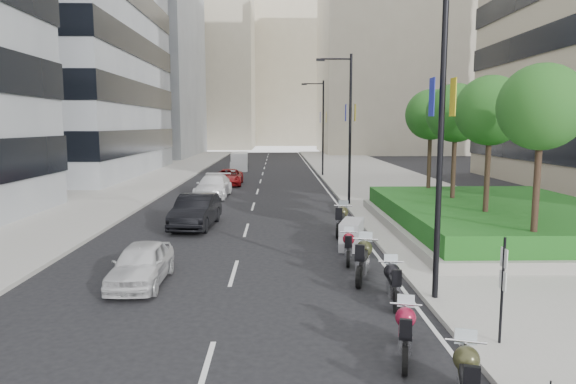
{
  "coord_description": "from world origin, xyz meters",
  "views": [
    {
      "loc": [
        -0.05,
        -12.58,
        4.87
      ],
      "look_at": [
        0.42,
        9.38,
        2.0
      ],
      "focal_mm": 32.0,
      "sensor_mm": 36.0,
      "label": 1
    }
  ],
  "objects_px": {
    "motorcycle_2": "(393,283)",
    "motorcycle_5": "(352,235)",
    "parking_sign": "(503,285)",
    "motorcycle_4": "(349,247)",
    "motorcycle_0": "(467,379)",
    "motorcycle_1": "(405,333)",
    "motorcycle_6": "(341,220)",
    "delivery_van": "(239,162)",
    "car_b": "(196,211)",
    "car_a": "(141,264)",
    "lamp_post_1": "(348,122)",
    "car_d": "(229,177)",
    "lamp_post_2": "(321,123)",
    "motorcycle_3": "(363,259)",
    "lamp_post_0": "(436,118)",
    "car_c": "(213,186)"
  },
  "relations": [
    {
      "from": "lamp_post_1",
      "to": "motorcycle_5",
      "type": "bearing_deg",
      "value": -96.64
    },
    {
      "from": "motorcycle_1",
      "to": "car_a",
      "type": "relative_size",
      "value": 0.54
    },
    {
      "from": "motorcycle_0",
      "to": "motorcycle_5",
      "type": "distance_m",
      "value": 11.66
    },
    {
      "from": "lamp_post_2",
      "to": "motorcycle_4",
      "type": "height_order",
      "value": "lamp_post_2"
    },
    {
      "from": "car_c",
      "to": "car_d",
      "type": "relative_size",
      "value": 1.11
    },
    {
      "from": "parking_sign",
      "to": "motorcycle_4",
      "type": "height_order",
      "value": "parking_sign"
    },
    {
      "from": "motorcycle_3",
      "to": "motorcycle_2",
      "type": "bearing_deg",
      "value": -151.64
    },
    {
      "from": "motorcycle_5",
      "to": "delivery_van",
      "type": "xyz_separation_m",
      "value": [
        -7.02,
        35.71,
        0.33
      ]
    },
    {
      "from": "motorcycle_4",
      "to": "motorcycle_5",
      "type": "bearing_deg",
      "value": -2.75
    },
    {
      "from": "car_b",
      "to": "delivery_van",
      "type": "xyz_separation_m",
      "value": [
        -0.19,
        31.26,
        0.11
      ]
    },
    {
      "from": "motorcycle_3",
      "to": "delivery_van",
      "type": "relative_size",
      "value": 0.51
    },
    {
      "from": "motorcycle_3",
      "to": "motorcycle_4",
      "type": "relative_size",
      "value": 1.18
    },
    {
      "from": "motorcycle_5",
      "to": "motorcycle_3",
      "type": "bearing_deg",
      "value": -167.16
    },
    {
      "from": "motorcycle_5",
      "to": "car_a",
      "type": "distance_m",
      "value": 8.38
    },
    {
      "from": "motorcycle_5",
      "to": "car_a",
      "type": "height_order",
      "value": "car_a"
    },
    {
      "from": "car_b",
      "to": "car_d",
      "type": "bearing_deg",
      "value": 94.17
    },
    {
      "from": "motorcycle_0",
      "to": "motorcycle_1",
      "type": "relative_size",
      "value": 1.03
    },
    {
      "from": "lamp_post_1",
      "to": "car_b",
      "type": "height_order",
      "value": "lamp_post_1"
    },
    {
      "from": "motorcycle_1",
      "to": "motorcycle_5",
      "type": "bearing_deg",
      "value": 12.45
    },
    {
      "from": "motorcycle_1",
      "to": "car_a",
      "type": "distance_m",
      "value": 8.61
    },
    {
      "from": "motorcycle_2",
      "to": "car_a",
      "type": "xyz_separation_m",
      "value": [
        -7.35,
        1.85,
        0.08
      ]
    },
    {
      "from": "lamp_post_0",
      "to": "motorcycle_1",
      "type": "xyz_separation_m",
      "value": [
        -1.51,
        -3.35,
        -4.52
      ]
    },
    {
      "from": "lamp_post_2",
      "to": "motorcycle_3",
      "type": "bearing_deg",
      "value": -92.58
    },
    {
      "from": "motorcycle_5",
      "to": "car_d",
      "type": "relative_size",
      "value": 0.43
    },
    {
      "from": "motorcycle_2",
      "to": "car_c",
      "type": "distance_m",
      "value": 22.36
    },
    {
      "from": "car_c",
      "to": "delivery_van",
      "type": "xyz_separation_m",
      "value": [
        0.24,
        20.92,
        0.14
      ]
    },
    {
      "from": "lamp_post_0",
      "to": "motorcycle_5",
      "type": "relative_size",
      "value": 4.52
    },
    {
      "from": "lamp_post_1",
      "to": "car_d",
      "type": "distance_m",
      "value": 14.52
    },
    {
      "from": "motorcycle_2",
      "to": "motorcycle_5",
      "type": "distance_m",
      "value": 6.27
    },
    {
      "from": "lamp_post_2",
      "to": "motorcycle_2",
      "type": "relative_size",
      "value": 4.24
    },
    {
      "from": "lamp_post_2",
      "to": "car_b",
      "type": "bearing_deg",
      "value": -108.41
    },
    {
      "from": "motorcycle_3",
      "to": "car_d",
      "type": "height_order",
      "value": "car_d"
    },
    {
      "from": "parking_sign",
      "to": "motorcycle_4",
      "type": "distance_m",
      "value": 7.74
    },
    {
      "from": "delivery_van",
      "to": "car_b",
      "type": "bearing_deg",
      "value": -92.49
    },
    {
      "from": "car_d",
      "to": "motorcycle_5",
      "type": "bearing_deg",
      "value": -73.23
    },
    {
      "from": "motorcycle_2",
      "to": "car_d",
      "type": "xyz_separation_m",
      "value": [
        -7.12,
        28.19,
        0.08
      ]
    },
    {
      "from": "parking_sign",
      "to": "motorcycle_0",
      "type": "bearing_deg",
      "value": -124.08
    },
    {
      "from": "lamp_post_0",
      "to": "motorcycle_0",
      "type": "xyz_separation_m",
      "value": [
        -0.97,
        -5.4,
        -4.5
      ]
    },
    {
      "from": "motorcycle_0",
      "to": "motorcycle_4",
      "type": "height_order",
      "value": "motorcycle_0"
    },
    {
      "from": "motorcycle_5",
      "to": "car_d",
      "type": "height_order",
      "value": "car_d"
    },
    {
      "from": "lamp_post_2",
      "to": "parking_sign",
      "type": "distance_m",
      "value": 38.18
    },
    {
      "from": "car_a",
      "to": "delivery_van",
      "type": "relative_size",
      "value": 0.81
    },
    {
      "from": "motorcycle_2",
      "to": "motorcycle_6",
      "type": "relative_size",
      "value": 0.87
    },
    {
      "from": "motorcycle_2",
      "to": "motorcycle_6",
      "type": "height_order",
      "value": "motorcycle_6"
    },
    {
      "from": "parking_sign",
      "to": "motorcycle_4",
      "type": "relative_size",
      "value": 1.25
    },
    {
      "from": "parking_sign",
      "to": "car_d",
      "type": "relative_size",
      "value": 0.54
    },
    {
      "from": "motorcycle_5",
      "to": "motorcycle_2",
      "type": "bearing_deg",
      "value": -161.9
    },
    {
      "from": "parking_sign",
      "to": "motorcycle_0",
      "type": "distance_m",
      "value": 3.03
    },
    {
      "from": "lamp_post_2",
      "to": "motorcycle_4",
      "type": "bearing_deg",
      "value": -93.06
    },
    {
      "from": "lamp_post_2",
      "to": "car_a",
      "type": "bearing_deg",
      "value": -104.18
    }
  ]
}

